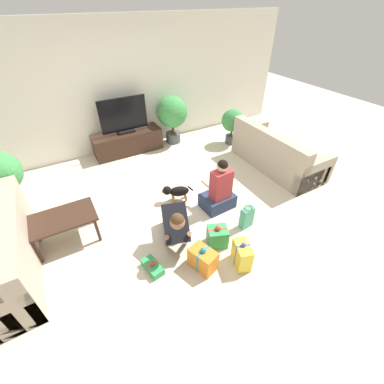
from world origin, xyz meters
TOP-DOWN VIEW (x-y plane):
  - ground_plane at (0.00, 0.00)m, footprint 16.00×16.00m
  - wall_back at (0.00, 2.63)m, footprint 8.40×0.06m
  - sofa_right at (2.41, 0.22)m, footprint 0.87×1.93m
  - coffee_table at (-1.63, 0.18)m, footprint 0.90×0.55m
  - tv_console at (0.00, 2.32)m, footprint 1.49×0.48m
  - tv at (0.00, 2.32)m, footprint 1.00×0.20m
  - potted_plant_corner_left at (-2.27, 1.32)m, footprint 0.64×0.64m
  - potted_plant_corner_right at (2.27, 1.53)m, footprint 0.51×0.51m
  - potted_plant_back_right at (1.10, 2.27)m, footprint 0.70×0.70m
  - person_kneeling at (-0.29, -0.60)m, footprint 0.54×0.84m
  - person_sitting at (0.67, -0.28)m, footprint 0.54×0.50m
  - dog at (0.14, 0.23)m, footprint 0.52×0.27m
  - gift_box_a at (-0.18, -1.17)m, footprint 0.32×0.40m
  - gift_box_b at (-0.77, -0.89)m, footprint 0.22×0.36m
  - gift_box_c at (0.29, -1.38)m, footprint 0.27×0.36m
  - gift_box_d at (0.21, -0.94)m, footprint 0.34×0.32m
  - gift_bag_a at (0.79, -0.86)m, footprint 0.21×0.15m

SIDE VIEW (x-z plane):
  - ground_plane at x=0.00m, z-range 0.00..0.00m
  - gift_box_b at x=-0.77m, z-range -0.02..0.13m
  - gift_box_d at x=0.21m, z-range -0.03..0.33m
  - gift_box_a at x=-0.18m, z-range -0.03..0.34m
  - gift_box_c at x=0.29m, z-range -0.03..0.38m
  - gift_bag_a at x=0.79m, z-range -0.01..0.37m
  - dog at x=0.14m, z-range 0.04..0.35m
  - tv_console at x=0.00m, z-range 0.00..0.47m
  - sofa_right at x=2.41m, z-range -0.12..0.70m
  - person_sitting at x=0.67m, z-range -0.14..0.79m
  - person_kneeling at x=-0.29m, z-range -0.05..0.74m
  - coffee_table at x=-1.63m, z-range 0.17..0.63m
  - potted_plant_corner_right at x=2.27m, z-range 0.11..0.93m
  - potted_plant_corner_left at x=-2.27m, z-range 0.14..1.20m
  - potted_plant_back_right at x=1.10m, z-range 0.15..1.23m
  - tv at x=0.00m, z-range 0.44..1.18m
  - wall_back at x=0.00m, z-range 0.00..2.60m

